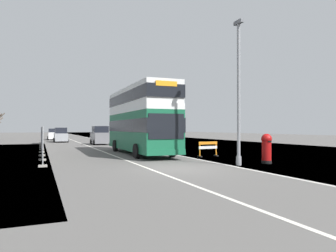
% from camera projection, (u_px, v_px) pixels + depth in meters
% --- Properties ---
extents(ground, '(140.00, 280.00, 0.10)m').
position_uv_depth(ground, '(189.00, 169.00, 15.84)').
color(ground, '#565451').
extents(double_decker_bus, '(2.99, 11.61, 5.18)m').
position_uv_depth(double_decker_bus, '(140.00, 119.00, 24.37)').
color(double_decker_bus, '#145638').
rests_on(double_decker_bus, ground).
extents(lamppost_foreground, '(0.29, 0.70, 8.00)m').
position_uv_depth(lamppost_foreground, '(239.00, 97.00, 16.80)').
color(lamppost_foreground, gray).
rests_on(lamppost_foreground, ground).
extents(red_pillar_postbox, '(0.60, 0.60, 1.73)m').
position_uv_depth(red_pillar_postbox, '(267.00, 147.00, 17.69)').
color(red_pillar_postbox, black).
rests_on(red_pillar_postbox, ground).
extents(roadworks_barrier, '(1.59, 0.58, 1.08)m').
position_uv_depth(roadworks_barrier, '(208.00, 147.00, 21.99)').
color(roadworks_barrier, orange).
rests_on(roadworks_barrier, ground).
extents(construction_site_fence, '(0.44, 27.40, 2.14)m').
position_uv_depth(construction_site_fence, '(42.00, 139.00, 28.60)').
color(construction_site_fence, '#A8AAAD').
rests_on(construction_site_fence, ground).
extents(car_oncoming_near, '(2.08, 3.93, 2.29)m').
position_uv_depth(car_oncoming_near, '(100.00, 136.00, 38.23)').
color(car_oncoming_near, slate).
rests_on(car_oncoming_near, ground).
extents(car_receding_mid, '(1.96, 4.31, 2.11)m').
position_uv_depth(car_receding_mid, '(61.00, 135.00, 44.65)').
color(car_receding_mid, gray).
rests_on(car_receding_mid, ground).
extents(car_receding_far, '(2.09, 4.39, 1.97)m').
position_uv_depth(car_receding_far, '(54.00, 134.00, 53.58)').
color(car_receding_far, silver).
rests_on(car_receding_far, ground).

